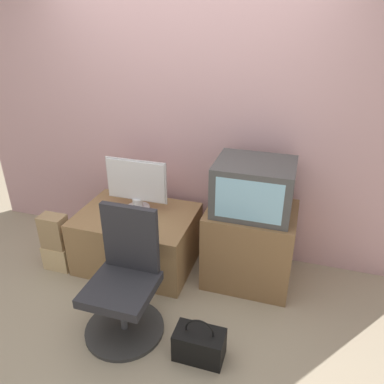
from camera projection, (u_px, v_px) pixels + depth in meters
name	position (u px, v px, depth m)	size (l,w,h in m)	color
ground_plane	(133.00, 336.00, 2.78)	(12.00, 12.00, 0.00)	tan
wall_back	(187.00, 118.00, 3.33)	(4.40, 0.05, 2.60)	#CC9EA3
desk	(138.00, 238.00, 3.47)	(1.03, 0.76, 0.52)	#937047
side_stand	(249.00, 245.00, 3.23)	(0.73, 0.60, 0.69)	olive
main_monitor	(137.00, 185.00, 3.33)	(0.57, 0.21, 0.48)	silver
keyboard	(129.00, 222.00, 3.22)	(0.30, 0.11, 0.01)	white
mouse	(154.00, 224.00, 3.16)	(0.06, 0.04, 0.03)	silver
crt_tv	(254.00, 187.00, 2.97)	(0.62, 0.50, 0.42)	#474747
office_chair	(125.00, 286.00, 2.71)	(0.59, 0.59, 0.96)	#333333
cardboard_box_lower	(59.00, 256.00, 3.46)	(0.25, 0.16, 0.23)	#D1B27F
cardboard_box_upper	(54.00, 231.00, 3.34)	(0.23, 0.15, 0.31)	#A3845B
handbag	(199.00, 344.00, 2.56)	(0.34, 0.20, 0.34)	black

